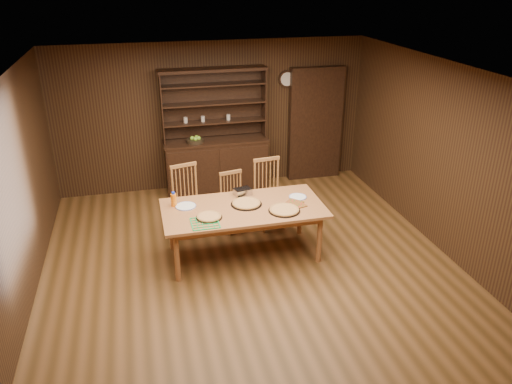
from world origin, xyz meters
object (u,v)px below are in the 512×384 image
object	(u,v)px
chair_left	(187,197)
juice_bottle	(174,200)
chair_right	(269,191)
china_hutch	(216,158)
chair_center	(233,200)
dining_table	(243,212)

from	to	relation	value
chair_left	juice_bottle	distance (m)	0.76
chair_left	chair_right	size ratio (longest dim) A/B	0.98
china_hutch	chair_right	world-z (taller)	china_hutch
china_hutch	chair_left	distance (m)	1.61
juice_bottle	chair_center	bearing A→B (deg)	31.15
china_hutch	chair_center	distance (m)	1.56
juice_bottle	china_hutch	bearing A→B (deg)	66.17
chair_right	juice_bottle	bearing A→B (deg)	-165.44
china_hutch	juice_bottle	distance (m)	2.33
chair_right	chair_center	bearing A→B (deg)	173.85
china_hutch	dining_table	xyz separation A→B (m)	(-0.03, -2.38, 0.09)
china_hutch	chair_right	bearing A→B (deg)	-70.60
china_hutch	chair_center	xyz separation A→B (m)	(-0.01, -1.56, -0.11)
dining_table	chair_left	distance (m)	1.14
chair_left	chair_center	size ratio (longest dim) A/B	1.15
dining_table	chair_center	size ratio (longest dim) A/B	2.37
china_hutch	dining_table	size ratio (longest dim) A/B	1.00
dining_table	juice_bottle	world-z (taller)	juice_bottle
dining_table	chair_left	world-z (taller)	chair_left
chair_left	juice_bottle	size ratio (longest dim) A/B	5.11
china_hutch	chair_right	distance (m)	1.65
dining_table	chair_center	world-z (taller)	chair_center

